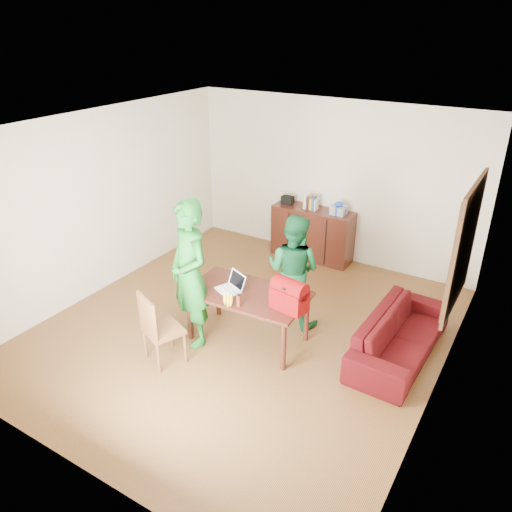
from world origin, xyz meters
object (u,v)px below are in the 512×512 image
Objects in this scene: table at (248,298)px; chair at (163,342)px; red_bag at (289,297)px; laptop at (228,288)px; person_far at (293,270)px; person_near at (190,274)px; sofa at (400,335)px; bottle at (239,300)px.

chair is at bearing -127.67° from table.
red_bag reaches higher than table.
table is at bearing 46.51° from laptop.
person_far is 0.95m from laptop.
table is 1.17m from chair.
person_near is at bearing -120.18° from laptop.
person_far is (0.91, 1.62, 0.51)m from chair.
person_near is at bearing -151.66° from table.
chair is (-0.64, -0.92, -0.34)m from table.
laptop is (-0.51, -0.80, -0.04)m from person_far.
table is 0.77m from person_far.
laptop reaches higher than sofa.
chair is at bearing -140.97° from bottle.
table is 0.38m from bottle.
person_far is 3.71× the size of red_bag.
person_far is at bearing 74.04° from person_near.
red_bag is (1.26, 0.84, 0.58)m from chair.
sofa is (1.78, 0.72, -0.35)m from table.
sofa is at bearing -179.91° from person_far.
chair is 1.93m from person_far.
sofa is at bearing 57.00° from chair.
table is 9.33× the size of bottle.
table is 4.13× the size of laptop.
red_bag is at bearing 56.60° from chair.
chair is 1.63m from red_bag.
person_near reaches higher than red_bag.
laptop is at bearing 143.44° from bottle.
sofa is at bearing 45.89° from laptop.
laptop is 0.40m from bottle.
person_near is at bearing 49.73° from person_far.
laptop reaches higher than table.
person_far is at bearing 79.41° from bottle.
laptop is at bearing -160.27° from table.
sofa is (1.50, 0.02, -0.51)m from person_far.
table is 0.68m from red_bag.
laptop is 0.20× the size of sofa.
red_bag is at bearing 37.21° from person_near.
laptop is 2.26× the size of bottle.
person_far is 1.05m from bottle.
person_near reaches higher than laptop.
table is 0.82× the size of sofa.
laptop is 0.88× the size of red_bag.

